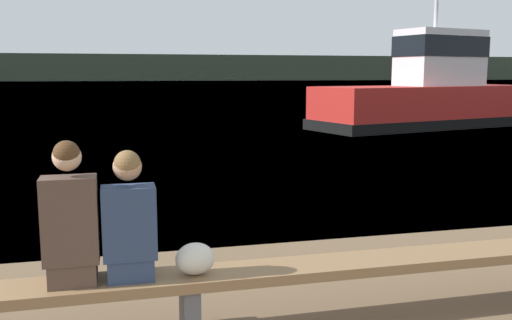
% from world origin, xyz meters
% --- Properties ---
extents(water_surface, '(240.00, 240.00, 0.00)m').
position_xyz_m(water_surface, '(0.00, 125.47, 0.00)').
color(water_surface, '#5684A3').
rests_on(water_surface, ground).
extents(far_shoreline, '(600.00, 12.00, 6.52)m').
position_xyz_m(far_shoreline, '(0.00, 149.54, 3.26)').
color(far_shoreline, '#384233').
rests_on(far_shoreline, ground).
extents(bench_main, '(7.14, 0.42, 0.48)m').
position_xyz_m(bench_main, '(-0.13, 3.39, 0.40)').
color(bench_main, brown).
rests_on(bench_main, ground).
extents(person_left, '(0.37, 0.39, 1.01)m').
position_xyz_m(person_left, '(-0.94, 3.39, 0.92)').
color(person_left, '#4C382D').
rests_on(person_left, bench_main).
extents(person_right, '(0.37, 0.39, 0.93)m').
position_xyz_m(person_right, '(-0.54, 3.39, 0.89)').
color(person_right, navy).
rests_on(person_right, bench_main).
extents(shopping_bag, '(0.29, 0.20, 0.24)m').
position_xyz_m(shopping_bag, '(-0.09, 3.36, 0.60)').
color(shopping_bag, beige).
rests_on(shopping_bag, bench_main).
extents(tugboat_red, '(9.48, 4.91, 6.41)m').
position_xyz_m(tugboat_red, '(10.62, 17.95, 1.09)').
color(tugboat_red, red).
rests_on(tugboat_red, water_surface).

